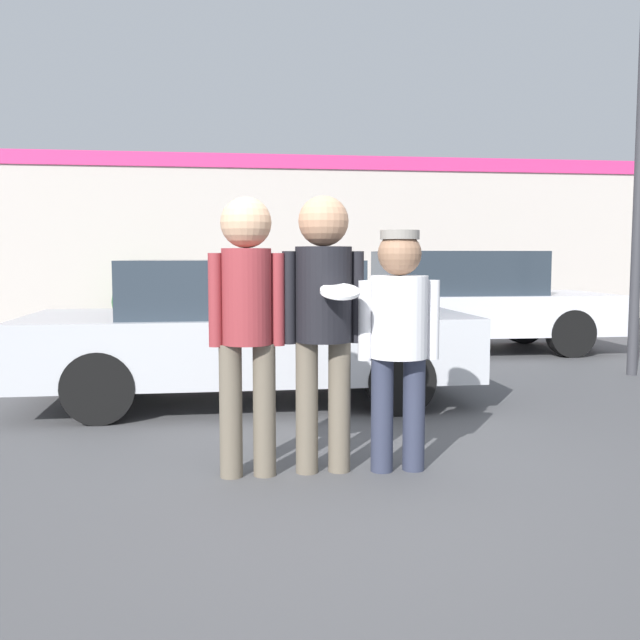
% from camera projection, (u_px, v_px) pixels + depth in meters
% --- Properties ---
extents(ground_plane, '(56.00, 56.00, 0.00)m').
position_uv_depth(ground_plane, '(329.00, 483.00, 4.57)').
color(ground_plane, '#4C4C4F').
extents(storefront_building, '(24.00, 0.22, 3.63)m').
position_uv_depth(storefront_building, '(252.00, 238.00, 15.45)').
color(storefront_building, beige).
rests_on(storefront_building, ground).
extents(person_left, '(0.49, 0.33, 1.83)m').
position_uv_depth(person_left, '(247.00, 310.00, 4.62)').
color(person_left, '#665B4C').
rests_on(person_left, ground).
extents(person_middle_with_frisbee, '(0.54, 0.57, 1.85)m').
position_uv_depth(person_middle_with_frisbee, '(323.00, 305.00, 4.71)').
color(person_middle_with_frisbee, '#665B4C').
rests_on(person_middle_with_frisbee, ground).
extents(person_right, '(0.55, 0.38, 1.62)m').
position_uv_depth(person_right, '(399.00, 327.00, 4.75)').
color(person_right, '#2D3347').
rests_on(person_right, ground).
extents(parked_car_near, '(4.32, 1.87, 1.41)m').
position_uv_depth(parked_car_near, '(247.00, 330.00, 7.12)').
color(parked_car_near, '#B7BABF').
rests_on(parked_car_near, ground).
extents(parked_car_far, '(4.41, 1.86, 1.52)m').
position_uv_depth(parked_car_far, '(459.00, 301.00, 10.83)').
color(parked_car_far, silver).
rests_on(parked_car_far, ground).
extents(shrub, '(1.05, 1.05, 1.05)m').
position_uv_depth(shrub, '(138.00, 302.00, 14.54)').
color(shrub, '#2D6B33').
rests_on(shrub, ground).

